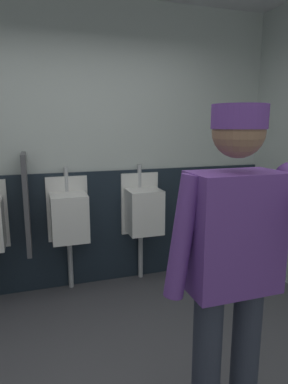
# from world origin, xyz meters

# --- Properties ---
(wall_back) EXTENTS (4.77, 0.12, 2.83)m
(wall_back) POSITION_xyz_m (0.00, 1.78, 1.41)
(wall_back) COLOR silver
(wall_back) RESTS_ON ground_plane
(wainscot_band_back) EXTENTS (4.17, 0.03, 1.18)m
(wainscot_band_back) POSITION_xyz_m (0.00, 1.71, 0.59)
(wainscot_band_back) COLOR #19232D
(wainscot_band_back) RESTS_ON ground_plane
(urinal_middle) EXTENTS (0.40, 0.34, 1.24)m
(urinal_middle) POSITION_xyz_m (-0.09, 1.56, 0.78)
(urinal_middle) COLOR white
(urinal_middle) RESTS_ON ground_plane
(urinal_right) EXTENTS (0.40, 0.34, 1.24)m
(urinal_right) POSITION_xyz_m (0.66, 1.56, 0.78)
(urinal_right) COLOR white
(urinal_right) RESTS_ON ground_plane
(privacy_divider_panel) EXTENTS (0.04, 0.40, 0.90)m
(privacy_divider_panel) POSITION_xyz_m (-0.47, 1.49, 0.95)
(privacy_divider_panel) COLOR #4C4C51
(person) EXTENTS (0.64, 0.60, 1.73)m
(person) POSITION_xyz_m (0.47, -0.36, 1.03)
(person) COLOR #2D3342
(person) RESTS_ON ground_plane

